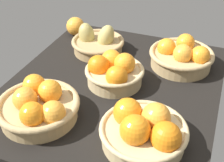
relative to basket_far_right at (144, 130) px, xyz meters
The scene contains 7 objects.
market_tray 29.38cm from the basket_far_right, 141.87° to the right, with size 84.00×72.00×3.00cm, color black.
basket_far_right is the anchor object (origin of this frame).
basket_far_left 43.82cm from the basket_far_right, behind, with size 24.29×24.29×10.86cm.
basket_near_right 32.38cm from the basket_far_right, 87.61° to the right, with size 25.16×25.16×11.00cm.
basket_near_left_pears 53.86cm from the basket_far_right, 142.99° to the right, with size 21.55×21.55×12.32cm.
basket_center 29.83cm from the basket_far_right, 143.32° to the right, with size 20.65×20.65×11.43cm.
loose_orange_front_gap 71.58cm from the basket_far_right, 138.20° to the right, with size 8.27×8.27×8.27cm, color #F49E33.
Camera 1 is at (82.23, 31.52, 66.08)cm, focal length 49.38 mm.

